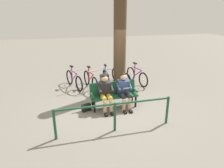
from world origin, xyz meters
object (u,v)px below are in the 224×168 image
object	(u,v)px
person_reading	(124,89)
person_companion	(106,91)
bench	(114,93)
bicycle_orange	(91,80)
litter_bin	(104,85)
bicycle_silver	(137,76)
bicycle_blue	(74,80)
tree_trunk	(120,46)
bicycle_black	(106,78)
bicycle_green	(121,77)
handbag	(86,108)

from	to	relation	value
person_reading	person_companion	world-z (taller)	same
bench	bicycle_orange	bearing A→B (deg)	-76.90
litter_bin	bicycle_silver	size ratio (longest dim) A/B	0.49
person_companion	bicycle_blue	xyz separation A→B (m)	(0.86, -2.36, -0.30)
tree_trunk	bicycle_black	world-z (taller)	tree_trunk
bicycle_silver	bicycle_green	size ratio (longest dim) A/B	1.00
litter_bin	bench	bearing A→B (deg)	93.35
tree_trunk	bicycle_silver	bearing A→B (deg)	-142.75
person_reading	tree_trunk	bearing A→B (deg)	-101.37
litter_bin	bicycle_black	world-z (taller)	bicycle_black
person_companion	litter_bin	xyz separation A→B (m)	(-0.25, -1.31, -0.26)
litter_bin	bicycle_blue	xyz separation A→B (m)	(1.11, -1.05, -0.04)
bicycle_green	bench	bearing A→B (deg)	-36.53
bicycle_black	bicycle_blue	distance (m)	1.38
bicycle_orange	tree_trunk	bearing A→B (deg)	44.47
bicycle_blue	tree_trunk	bearing A→B (deg)	41.25
bicycle_black	bench	bearing A→B (deg)	-1.56
tree_trunk	bicycle_blue	xyz separation A→B (m)	(1.73, -0.99, -1.51)
person_companion	tree_trunk	world-z (taller)	tree_trunk
person_companion	bicycle_black	bearing A→B (deg)	-104.73
tree_trunk	bicycle_orange	bearing A→B (deg)	-34.16
bicycle_orange	bench	bearing A→B (deg)	3.25
person_reading	litter_bin	xyz separation A→B (m)	(0.39, -1.29, -0.26)
person_companion	handbag	bearing A→B (deg)	-7.37
bench	litter_bin	world-z (taller)	bench
bench	bicycle_blue	world-z (taller)	bicycle_blue
bicycle_silver	litter_bin	bearing A→B (deg)	-75.34
bicycle_orange	bicycle_silver	bearing A→B (deg)	81.16
bench	bicycle_black	distance (m)	2.03
bench	litter_bin	xyz separation A→B (m)	(0.07, -1.14, -0.10)
bicycle_blue	bicycle_green	bearing A→B (deg)	68.52
bicycle_orange	bicycle_black	bearing A→B (deg)	86.53
handbag	bicycle_orange	world-z (taller)	bicycle_orange
bench	tree_trunk	size ratio (longest dim) A/B	0.43
bicycle_green	person_companion	bearing A→B (deg)	-41.49
litter_bin	bicycle_blue	distance (m)	1.53
bicycle_silver	bicycle_blue	xyz separation A→B (m)	(2.80, -0.18, 0.00)
bicycle_black	litter_bin	bearing A→B (deg)	-12.72
person_companion	bicycle_silver	world-z (taller)	person_companion
handbag	person_reading	bearing A→B (deg)	177.79
bicycle_green	bicycle_silver	bearing A→B (deg)	69.73
person_companion	bicycle_green	world-z (taller)	person_companion
person_companion	tree_trunk	size ratio (longest dim) A/B	0.32
bench	person_companion	world-z (taller)	person_companion
person_companion	bench	bearing A→B (deg)	-152.90
handbag	bicycle_blue	xyz separation A→B (m)	(0.21, -2.30, 0.24)
tree_trunk	handbag	bearing A→B (deg)	40.64
tree_trunk	bicycle_green	bearing A→B (deg)	-110.68
tree_trunk	litter_bin	size ratio (longest dim) A/B	4.66
person_companion	bicycle_silver	xyz separation A→B (m)	(-1.94, -2.18, -0.30)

